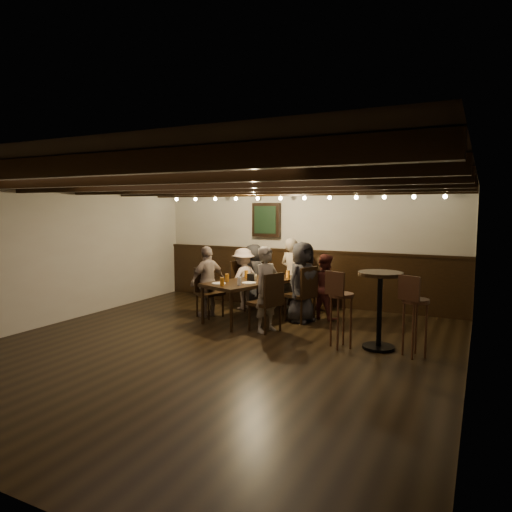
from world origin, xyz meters
The scene contains 27 objects.
room centered at (-0.29, 2.21, 1.07)m, with size 7.00×7.00×7.00m.
dining_table centered at (-0.30, 1.82, 0.65)m, with size 1.39×2.06×0.71m.
chair_left_near centered at (-0.85, 2.48, 0.29)m, with size 0.55×0.55×0.95m.
chair_left_far centered at (-1.13, 1.62, 0.28)m, with size 0.53×0.53×0.92m.
chair_right_near centered at (0.52, 2.03, 0.30)m, with size 0.57×0.57×0.98m.
chair_right_far centered at (0.24, 1.17, 0.29)m, with size 0.56×0.56×0.96m.
person_bench_left centered at (-0.88, 2.96, 0.63)m, with size 0.61×0.40×1.26m, color #28272A.
person_bench_centre centered at (0.02, 2.82, 0.71)m, with size 0.52×0.34×1.42m, color gray.
person_bench_right centered at (0.83, 2.40, 0.59)m, with size 0.57×0.45×1.18m, color #55231D.
person_left_near centered at (-0.88, 2.49, 0.61)m, with size 0.78×0.45×1.21m, color #AC9991.
person_left_far centered at (-1.16, 1.63, 0.65)m, with size 0.77×0.32×1.31m, color gray.
person_right_near centered at (0.55, 2.02, 0.71)m, with size 0.69×0.45×1.41m, color #262528.
person_right_far centered at (0.27, 1.16, 0.69)m, with size 0.50×0.33×1.38m, color gray.
pint_a centered at (-0.35, 2.58, 0.78)m, with size 0.07×0.07×0.14m, color #BF7219.
pint_b centered at (0.14, 2.36, 0.78)m, with size 0.07×0.07×0.14m, color #BF7219.
pint_c centered at (-0.56, 2.01, 0.78)m, with size 0.07×0.07×0.14m, color #BF7219.
pint_d centered at (0.04, 1.92, 0.78)m, with size 0.07×0.07×0.14m, color silver.
pint_e centered at (-0.65, 1.47, 0.78)m, with size 0.07×0.07×0.14m, color #BF7219.
pint_f centered at (-0.29, 1.24, 0.78)m, with size 0.07×0.07×0.14m, color silver.
pint_g centered at (-0.51, 1.05, 0.78)m, with size 0.07×0.07×0.14m, color #BF7219.
plate_near centered at (-0.66, 1.21, 0.71)m, with size 0.24×0.24×0.01m, color white.
plate_far centered at (-0.23, 1.48, 0.71)m, with size 0.24×0.24×0.01m, color white.
condiment_caddy centered at (-0.32, 1.78, 0.77)m, with size 0.15×0.10×0.12m, color black.
candle centered at (-0.10, 2.07, 0.73)m, with size 0.05×0.05×0.05m, color beige.
high_top_table centered at (2.08, 1.05, 0.72)m, with size 0.62×0.62×1.10m.
bar_stool_left centered at (1.58, 0.84, 0.42)m, with size 0.38×0.40×1.12m.
bar_stool_right centered at (2.58, 0.89, 0.42)m, with size 0.39×0.41×1.12m.
Camera 1 is at (3.34, -5.40, 2.00)m, focal length 32.00 mm.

